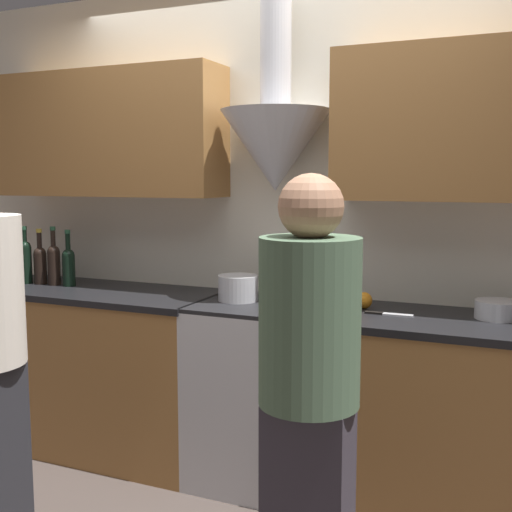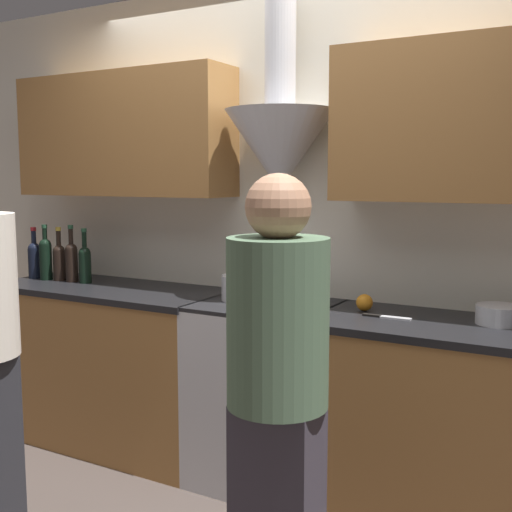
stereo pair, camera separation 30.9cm
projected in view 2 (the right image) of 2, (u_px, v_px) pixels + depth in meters
The scene contains 16 objects.
ground_plane at pixel (233, 507), 3.05m from camera, with size 12.00×12.00×0.00m, color #423833.
wall_back at pixel (282, 193), 3.40m from camera, with size 8.40×0.56×2.60m.
counter_left at pixel (112, 364), 3.77m from camera, with size 1.42×0.62×0.93m.
counter_right at pixel (443, 426), 2.83m from camera, with size 1.15×0.62×0.93m.
stove_range at pixel (266, 392), 3.27m from camera, with size 0.66×0.60×0.93m.
wine_bottle_0 at pixel (35, 258), 4.00m from camera, with size 0.08×0.08×0.32m.
wine_bottle_1 at pixel (46, 257), 3.94m from camera, with size 0.08×0.08×0.34m.
wine_bottle_2 at pixel (59, 260), 3.91m from camera, with size 0.07×0.07×0.33m.
wine_bottle_3 at pixel (72, 260), 3.86m from camera, with size 0.07×0.07×0.34m.
wine_bottle_4 at pixel (85, 262), 3.81m from camera, with size 0.07×0.07×0.33m.
stock_pot at pixel (241, 288), 3.28m from camera, with size 0.20×0.20×0.13m.
mixing_bowl at pixel (295, 299), 3.16m from camera, with size 0.21×0.21×0.06m.
orange_fruit at pixel (364, 302), 3.03m from camera, with size 0.08×0.08×0.08m.
saucepan at pixel (499, 315), 2.75m from camera, with size 0.20×0.20×0.08m.
chefs_knife at pixel (387, 317), 2.88m from camera, with size 0.22×0.04×0.01m.
person_foreground_right at pixel (277, 389), 2.10m from camera, with size 0.33×0.33×1.57m.
Camera 2 is at (1.50, -2.45, 1.56)m, focal length 45.00 mm.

